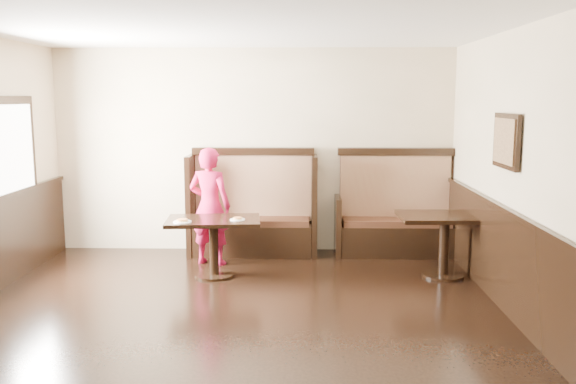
{
  "coord_description": "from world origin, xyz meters",
  "views": [
    {
      "loc": [
        0.68,
        -4.92,
        2.13
      ],
      "look_at": [
        0.5,
        2.35,
        1.0
      ],
      "focal_mm": 38.0,
      "sensor_mm": 36.0,
      "label": 1
    }
  ],
  "objects_px": {
    "booth_neighbor": "(395,219)",
    "table_main": "(214,232)",
    "table_neighbor": "(444,230)",
    "booth_main": "(253,215)",
    "child": "(210,206)"
  },
  "relations": [
    {
      "from": "booth_neighbor",
      "to": "table_main",
      "type": "xyz_separation_m",
      "value": [
        -2.33,
        -1.13,
        0.06
      ]
    },
    {
      "from": "table_main",
      "to": "booth_main",
      "type": "bearing_deg",
      "value": 66.4
    },
    {
      "from": "booth_main",
      "to": "table_neighbor",
      "type": "xyz_separation_m",
      "value": [
        2.38,
        -1.07,
        0.03
      ]
    },
    {
      "from": "child",
      "to": "table_neighbor",
      "type": "bearing_deg",
      "value": -175.12
    },
    {
      "from": "table_neighbor",
      "to": "child",
      "type": "bearing_deg",
      "value": 169.25
    },
    {
      "from": "table_main",
      "to": "child",
      "type": "relative_size",
      "value": 0.76
    },
    {
      "from": "booth_neighbor",
      "to": "child",
      "type": "relative_size",
      "value": 1.09
    },
    {
      "from": "child",
      "to": "table_main",
      "type": "bearing_deg",
      "value": 117.16
    },
    {
      "from": "table_main",
      "to": "table_neighbor",
      "type": "relative_size",
      "value": 1.06
    },
    {
      "from": "booth_main",
      "to": "table_neighbor",
      "type": "relative_size",
      "value": 1.6
    },
    {
      "from": "table_main",
      "to": "child",
      "type": "distance_m",
      "value": 0.61
    },
    {
      "from": "booth_main",
      "to": "child",
      "type": "relative_size",
      "value": 1.16
    },
    {
      "from": "booth_neighbor",
      "to": "table_neighbor",
      "type": "distance_m",
      "value": 1.15
    },
    {
      "from": "table_main",
      "to": "table_neighbor",
      "type": "height_order",
      "value": "table_neighbor"
    },
    {
      "from": "child",
      "to": "booth_neighbor",
      "type": "bearing_deg",
      "value": -152.24
    }
  ]
}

